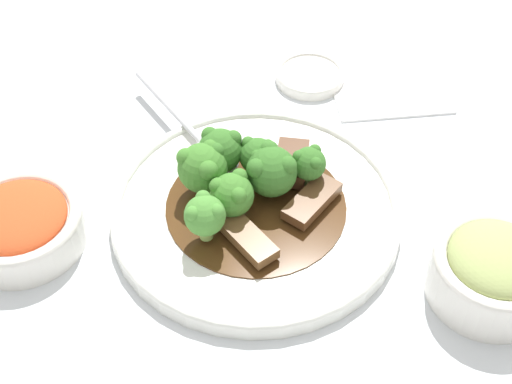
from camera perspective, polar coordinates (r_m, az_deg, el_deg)
The scene contains 17 objects.
ground_plane at distance 0.69m, azimuth -0.00°, elevation -1.94°, with size 4.00×4.00×0.00m, color silver.
main_plate at distance 0.68m, azimuth -0.00°, elevation -1.38°, with size 0.28×0.28×0.02m.
beef_strip_0 at distance 0.67m, azimuth 4.51°, elevation -0.65°, with size 0.06×0.07×0.01m.
beef_strip_1 at distance 0.64m, azimuth -0.77°, elevation -3.64°, with size 0.06×0.07×0.01m.
beef_strip_2 at distance 0.70m, azimuth 2.85°, elevation 2.35°, with size 0.04×0.06×0.02m.
broccoli_floret_0 at distance 0.67m, azimuth -4.30°, elevation 2.00°, with size 0.05×0.05×0.05m.
broccoli_floret_1 at distance 0.63m, azimuth -4.12°, elevation -1.85°, with size 0.04×0.04×0.05m.
broccoli_floret_2 at distance 0.68m, azimuth 0.05°, elevation 2.93°, with size 0.04×0.04×0.05m.
broccoli_floret_3 at distance 0.65m, azimuth -1.94°, elevation -0.17°, with size 0.04×0.04×0.04m.
broccoli_floret_4 at distance 0.67m, azimuth 1.26°, elevation 1.73°, with size 0.05×0.05×0.05m.
broccoli_floret_5 at distance 0.68m, azimuth -2.88°, elevation 3.38°, with size 0.04×0.04×0.05m.
broccoli_floret_6 at distance 0.68m, azimuth 4.27°, elevation 2.31°, with size 0.03×0.03×0.04m.
serving_spoon at distance 0.72m, azimuth -3.90°, elevation 3.67°, with size 0.14×0.17×0.01m.
side_bowl_kimchi at distance 0.69m, azimuth -18.40°, elevation -2.47°, with size 0.12×0.12×0.05m.
side_bowl_appetizer at distance 0.64m, azimuth 18.49°, elevation -5.96°, with size 0.11×0.11×0.06m.
sauce_dish at distance 0.85m, azimuth 4.34°, elevation 9.30°, with size 0.08×0.08×0.01m.
paper_napkin at distance 0.84m, azimuth 10.68°, elevation 7.90°, with size 0.14×0.11×0.01m.
Camera 1 is at (-0.02, 0.46, 0.52)m, focal length 50.00 mm.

